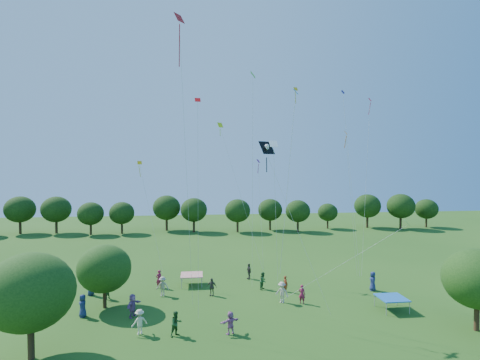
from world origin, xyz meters
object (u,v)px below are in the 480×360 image
near_tree_north (104,269)px  pirate_kite (268,150)px  near_tree_east (478,279)px  tent_blue (392,298)px  red_high_kite (181,67)px  tent_red_stripe (192,275)px  near_tree_west (30,292)px

near_tree_north → pirate_kite: pirate_kite is taller
near_tree_east → tent_blue: near_tree_east is taller
near_tree_east → near_tree_north: bearing=164.6°
red_high_kite → tent_red_stripe: bearing=86.6°
near_tree_east → red_high_kite: bearing=170.7°
near_tree_north → red_high_kite: 17.88m
pirate_kite → near_tree_north: bearing=166.3°
red_high_kite → pirate_kite: bearing=8.3°
near_tree_north → tent_blue: 24.32m
red_high_kite → near_tree_north: bearing=147.6°
near_tree_east → red_high_kite: red_high_kite is taller
tent_blue → pirate_kite: pirate_kite is taller
tent_red_stripe → tent_blue: size_ratio=1.00×
tent_red_stripe → pirate_kite: bearing=-54.3°
tent_red_stripe → red_high_kite: size_ratio=0.10×
near_tree_north → tent_red_stripe: (7.28, 5.31, -2.33)m
tent_red_stripe → red_high_kite: red_high_kite is taller
tent_blue → tent_red_stripe: bearing=152.6°
near_tree_west → tent_red_stripe: bearing=54.2°
near_tree_north → tent_red_stripe: 9.31m
near_tree_north → near_tree_east: 29.19m
tent_red_stripe → red_high_kite: bearing=-93.4°
pirate_kite → tent_red_stripe: bearing=125.7°
near_tree_west → tent_blue: 27.11m
tent_blue → near_tree_west: bearing=-169.5°
near_tree_west → tent_red_stripe: size_ratio=3.02×
pirate_kite → red_high_kite: red_high_kite is taller
tent_red_stripe → tent_blue: same height
near_tree_west → tent_blue: near_tree_west is taller
near_tree_north → tent_blue: (23.98, -3.35, -2.33)m
near_tree_west → red_high_kite: red_high_kite is taller
near_tree_north → pirate_kite: size_ratio=0.42×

